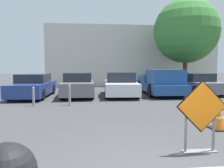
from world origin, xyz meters
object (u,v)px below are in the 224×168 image
parked_car_nearest (33,86)px  bollard_nearest (70,94)px  road_closed_sign (201,113)px  traffic_cone_second (220,118)px  parked_car_third (121,85)px  bollard_second (33,96)px  parked_car_fourth (197,84)px  parked_car_second (78,85)px  pickup_truck (161,83)px

parked_car_nearest → bollard_nearest: bearing=129.7°
road_closed_sign → traffic_cone_second: (1.42, 1.59, -0.52)m
parked_car_nearest → parked_car_third: size_ratio=1.02×
bollard_nearest → bollard_second: 1.63m
parked_car_fourth → parked_car_second: bearing=0.3°
road_closed_sign → bollard_second: road_closed_sign is taller
traffic_cone_second → bollard_second: size_ratio=0.75×
parked_car_nearest → parked_car_fourth: 10.47m
parked_car_fourth → bollard_second: (-9.69, -3.65, -0.17)m
traffic_cone_second → pickup_truck: (0.78, 7.64, 0.42)m
parked_car_nearest → parked_car_second: (2.61, 0.05, 0.03)m
parked_car_nearest → bollard_nearest: size_ratio=4.66×
parked_car_nearest → road_closed_sign: bearing=123.7°
parked_car_nearest → bollard_nearest: 3.91m
traffic_cone_second → bollard_nearest: bollard_nearest is taller
parked_car_nearest → parked_car_fourth: (10.45, 0.56, -0.00)m
road_closed_sign → bollard_nearest: 6.80m
road_closed_sign → parked_car_second: (-3.02, 9.11, -0.17)m
parked_car_second → bollard_second: parked_car_second is taller
traffic_cone_second → bollard_nearest: size_ratio=0.68×
road_closed_sign → parked_car_third: road_closed_sign is taller
pickup_truck → bollard_nearest: (-5.44, -3.26, -0.22)m
pickup_truck → bollard_second: size_ratio=5.83×
parked_car_nearest → pickup_truck: pickup_truck is taller
bollard_nearest → bollard_second: size_ratio=1.11×
parked_car_third → bollard_nearest: 4.25m
traffic_cone_second → parked_car_nearest: (-7.05, 7.47, 0.32)m
traffic_cone_second → pickup_truck: bearing=84.2°
parked_car_nearest → pickup_truck: 7.84m
parked_car_second → pickup_truck: (5.22, 0.12, 0.06)m
road_closed_sign → parked_car_second: 9.60m
road_closed_sign → parked_car_fourth: 10.76m
parked_car_third → parked_car_fourth: bearing=-170.9°
parked_car_fourth → pickup_truck: bearing=5.0°
road_closed_sign → parked_car_third: bearing=92.6°
road_closed_sign → parked_car_second: bearing=108.4°
parked_car_second → bollard_nearest: size_ratio=4.37×
parked_car_nearest → parked_car_third: (5.23, 0.08, 0.03)m
traffic_cone_second → parked_car_nearest: parked_car_nearest is taller
road_closed_sign → traffic_cone_second: road_closed_sign is taller
parked_car_third → pickup_truck: 2.61m
parked_car_nearest → bollard_second: bearing=105.8°
parked_car_nearest → pickup_truck: bearing=-176.9°
road_closed_sign → parked_car_fourth: (4.82, 9.62, -0.20)m
parked_car_third → bollard_nearest: bearing=51.9°
traffic_cone_second → road_closed_sign: bearing=-131.8°
parked_car_nearest → pickup_truck: size_ratio=0.89×
bollard_nearest → bollard_second: bollard_nearest is taller
bollard_nearest → pickup_truck: bearing=31.0°
road_closed_sign → bollard_second: size_ratio=1.73×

